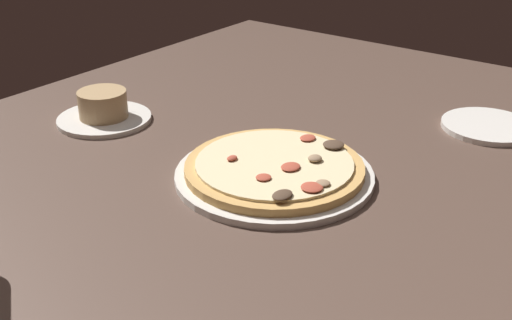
% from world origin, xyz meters
% --- Properties ---
extents(dining_table, '(1.50, 1.10, 0.04)m').
position_xyz_m(dining_table, '(0.00, 0.00, 0.02)').
color(dining_table, brown).
rests_on(dining_table, ground).
extents(pizza_main, '(0.28, 0.28, 0.03)m').
position_xyz_m(pizza_main, '(0.04, -0.04, 0.05)').
color(pizza_main, silver).
rests_on(pizza_main, dining_table).
extents(ramekin_on_saucer, '(0.16, 0.16, 0.05)m').
position_xyz_m(ramekin_on_saucer, '(0.04, 0.32, 0.06)').
color(ramekin_on_saucer, silver).
rests_on(ramekin_on_saucer, dining_table).
extents(side_plate, '(0.15, 0.15, 0.01)m').
position_xyz_m(side_plate, '(0.39, -0.22, 0.04)').
color(side_plate, silver).
rests_on(side_plate, dining_table).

